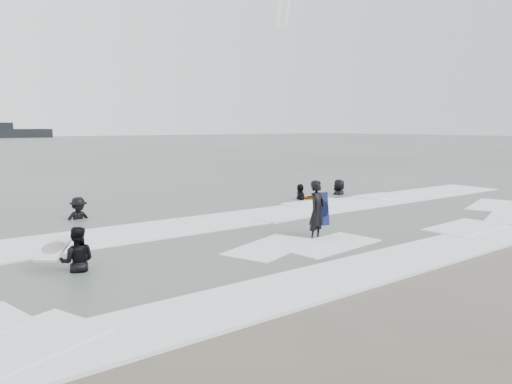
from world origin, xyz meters
TOP-DOWN VIEW (x-y plane):
  - ground at (0.00, 0.00)m, footprint 320.00×320.00m
  - surfer_centre at (0.11, 2.26)m, footprint 0.73×0.58m
  - surfer_wading at (-6.36, 3.09)m, footprint 0.95×0.87m
  - surfer_breaker at (-4.40, 9.25)m, footprint 1.12×0.70m
  - surfer_right_near at (4.88, 8.27)m, footprint 1.00×1.17m
  - surfer_right_far at (7.37, 8.34)m, footprint 1.10×0.94m
  - surf_foam at (0.00, 3.70)m, footprint 30.03×9.06m
  - bodyboards at (-0.34, 4.63)m, footprint 12.98×6.31m

SIDE VIEW (x-z plane):
  - ground at x=0.00m, z-range 0.00..0.00m
  - surfer_centre at x=0.11m, z-range -0.87..0.87m
  - surfer_wading at x=-6.36m, z-range -0.80..0.80m
  - surfer_breaker at x=-4.40m, z-range -0.84..0.84m
  - surfer_right_near at x=4.88m, z-range -0.94..0.94m
  - surfer_right_far at x=7.37m, z-range -0.95..0.95m
  - surf_foam at x=0.00m, z-range 0.00..0.08m
  - bodyboards at x=-0.34m, z-range -0.13..1.12m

